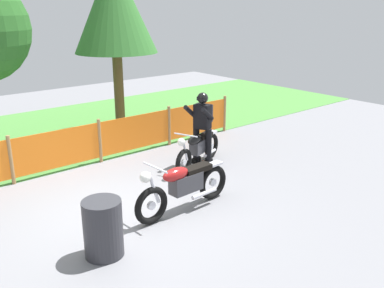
# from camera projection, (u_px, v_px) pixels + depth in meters

# --- Properties ---
(ground) EXTENTS (24.00, 24.00, 0.02)m
(ground) POSITION_uv_depth(u_px,v_px,m) (117.00, 211.00, 7.71)
(ground) COLOR gray
(grass_verge) EXTENTS (24.00, 6.07, 0.01)m
(grass_verge) POSITION_uv_depth(u_px,v_px,m) (15.00, 140.00, 11.69)
(grass_verge) COLOR #4C8C3D
(grass_verge) RESTS_ON ground
(barrier_fence) EXTENTS (10.23, 0.08, 1.05)m
(barrier_fence) POSITION_uv_depth(u_px,v_px,m) (58.00, 149.00, 9.31)
(barrier_fence) COLOR #997547
(barrier_fence) RESTS_ON ground
(tree_near_right) EXTENTS (2.28, 2.28, 4.82)m
(tree_near_right) POSITION_uv_depth(u_px,v_px,m) (114.00, 6.00, 11.44)
(tree_near_right) COLOR brown
(tree_near_right) RESTS_ON ground
(motorcycle_lead) EXTENTS (2.14, 0.63, 1.01)m
(motorcycle_lead) POSITION_uv_depth(u_px,v_px,m) (183.00, 185.00, 7.57)
(motorcycle_lead) COLOR black
(motorcycle_lead) RESTS_ON ground
(motorcycle_trailing) EXTENTS (1.84, 0.86, 0.91)m
(motorcycle_trailing) POSITION_uv_depth(u_px,v_px,m) (198.00, 148.00, 9.70)
(motorcycle_trailing) COLOR black
(motorcycle_trailing) RESTS_ON ground
(rider_trailing) EXTENTS (0.77, 0.68, 1.69)m
(rider_trailing) POSITION_uv_depth(u_px,v_px,m) (203.00, 124.00, 9.72)
(rider_trailing) COLOR black
(rider_trailing) RESTS_ON ground
(spare_drum) EXTENTS (0.58, 0.58, 0.88)m
(spare_drum) POSITION_uv_depth(u_px,v_px,m) (103.00, 228.00, 6.22)
(spare_drum) COLOR #2D2D33
(spare_drum) RESTS_ON ground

